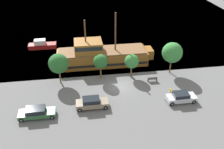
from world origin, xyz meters
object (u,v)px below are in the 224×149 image
Objects in this scene: parked_car_curb_front at (37,112)px; moored_boat_dockside at (42,45)px; pirate_ship at (101,55)px; parked_car_curb_mid at (92,103)px; parked_car_curb_rear at (181,97)px; bench_promenade_east at (152,79)px; fire_hydrant at (171,90)px.

moored_boat_dockside is at bearing 93.53° from parked_car_curb_front.
pirate_ship is 13.51m from parked_car_curb_mid.
pirate_ship reaches higher than moored_boat_dockside.
parked_car_curb_rear is at bearing 1.32° from parked_car_curb_front.
bench_promenade_east is (10.62, 5.57, -0.34)m from parked_car_curb_mid.
pirate_ship is 14.99m from fire_hydrant.
parked_car_curb_mid is at bearing -152.32° from bench_promenade_east.
parked_car_curb_rear is at bearing -45.26° from moored_boat_dockside.
parked_car_curb_front is at bearing -86.47° from moored_boat_dockside.
pirate_ship reaches higher than parked_car_curb_rear.
parked_car_curb_mid is (7.62, 0.99, 0.05)m from parked_car_curb_front.
bench_promenade_east is (7.89, -7.63, -1.28)m from pirate_ship.
parked_car_curb_mid is at bearing -67.62° from moored_boat_dockside.
parked_car_curb_mid is 1.07× the size of parked_car_curb_rear.
pirate_ship is 3.91× the size of parked_car_curb_mid.
moored_boat_dockside is 1.24× the size of parked_car_curb_mid.
parked_car_curb_mid is at bearing -101.67° from pirate_ship.
moored_boat_dockside reaches higher than fire_hydrant.
pirate_ship is 11.22× the size of bench_promenade_east.
fire_hydrant is at bearing 105.37° from parked_car_curb_rear.
moored_boat_dockside is 29.44m from fire_hydrant.
fire_hydrant is (-0.68, 2.46, -0.34)m from parked_car_curb_rear.
parked_car_curb_front is 3.08× the size of bench_promenade_east.
parked_car_curb_front is 7.69m from parked_car_curb_mid.
parked_car_curb_front reaches higher than bench_promenade_east.
pirate_ship is at bearing 127.44° from parked_car_curb_rear.
moored_boat_dockside is (-11.77, 8.75, -1.01)m from pirate_ship.
parked_car_curb_front is at bearing -160.21° from bench_promenade_east.
moored_boat_dockside is at bearing 112.38° from parked_car_curb_mid.
moored_boat_dockside is 7.52× the size of fire_hydrant.
parked_car_curb_front is 1.15× the size of parked_car_curb_rear.
moored_boat_dockside is 1.16× the size of parked_car_curb_front.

